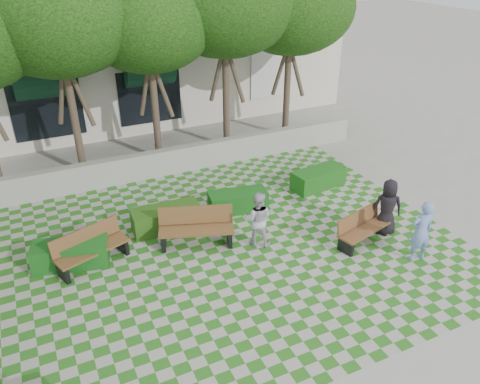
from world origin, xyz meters
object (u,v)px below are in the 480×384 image
hedge_midright (238,201)px  bench_mid (196,228)px  hedge_east (318,178)px  person_blue (421,231)px  person_white (258,219)px  bench_east (362,228)px  person_dark (387,207)px  hedge_midleft (167,218)px  bench_west (91,248)px  hedge_west (71,254)px

hedge_midright → bench_mid: bearing=-147.1°
bench_mid → hedge_east: bench_mid is taller
person_blue → person_white: size_ratio=1.09×
hedge_east → person_blue: (0.06, -4.46, 0.53)m
bench_east → hedge_east: bearing=62.8°
hedge_midright → person_blue: bearing=-53.6°
person_dark → person_blue: bearing=117.3°
hedge_midright → person_dark: size_ratio=1.08×
hedge_east → person_blue: person_blue is taller
hedge_midright → hedge_midleft: 2.28m
hedge_midright → bench_west: bearing=-169.3°
person_blue → bench_west: bearing=-15.1°
bench_mid → hedge_west: bearing=-169.5°
bench_east → person_white: 2.88m
bench_east → hedge_east: 3.29m
bench_east → bench_west: (-6.84, 2.14, 0.04)m
hedge_west → person_blue: bearing=-23.9°
hedge_midleft → hedge_west: (-2.71, -0.57, -0.02)m
bench_west → person_blue: bearing=-43.3°
bench_west → hedge_midright: bearing=-8.7°
person_blue → person_dark: (0.09, 1.35, -0.03)m
bench_mid → person_dark: bearing=0.1°
hedge_east → hedge_midright: size_ratio=1.05×
hedge_midright → person_blue: 5.30m
hedge_west → person_dark: (8.20, -2.24, 0.50)m
hedge_east → hedge_midleft: 5.36m
hedge_midright → hedge_west: hedge_west is taller
bench_east → person_blue: size_ratio=1.04×
bench_east → hedge_midleft: 5.46m
bench_east → person_blue: 1.54m
person_dark → hedge_midleft: bearing=3.8°
bench_mid → person_blue: bearing=-12.9°
bench_east → hedge_east: bench_east is taller
hedge_west → hedge_midleft: bearing=11.9°
bench_mid → person_white: size_ratio=1.34×
hedge_midleft → person_dark: size_ratio=1.18×
bench_west → hedge_midleft: 2.35m
bench_east → hedge_west: bearing=148.0°
bench_mid → hedge_midleft: size_ratio=1.09×
bench_east → bench_west: 7.17m
person_dark → person_white: bearing=14.5°
hedge_midleft → hedge_west: size_ratio=1.05×
bench_west → bench_east: bearing=-36.8°
hedge_east → hedge_midright: 3.08m
bench_mid → bench_west: bearing=-167.0°
hedge_east → hedge_west: 8.11m
bench_mid → hedge_midleft: bearing=134.6°
hedge_west → person_blue: size_ratio=1.07×
hedge_midright → hedge_west: size_ratio=0.96×
bench_west → person_dark: person_dark is taller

